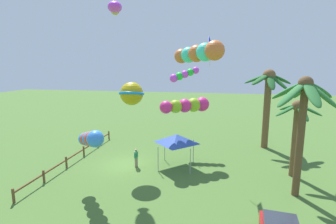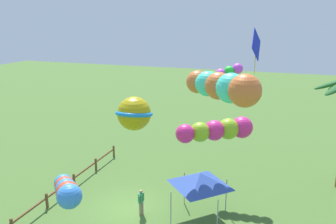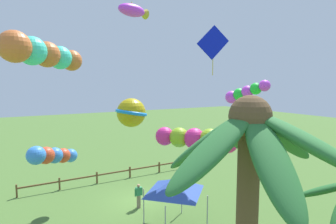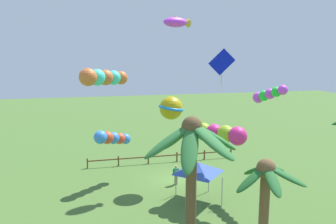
# 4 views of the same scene
# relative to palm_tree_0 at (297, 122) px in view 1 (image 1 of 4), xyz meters

# --- Properties ---
(ground_plane) EXTENTS (120.00, 120.00, 0.00)m
(ground_plane) POSITION_rel_palm_tree_0_xyz_m (0.38, -13.39, -4.30)
(ground_plane) COLOR #476B2D
(palm_tree_0) EXTENTS (3.19, 3.34, 5.94)m
(palm_tree_0) POSITION_rel_palm_tree_0_xyz_m (0.00, 0.00, 0.00)
(palm_tree_0) COLOR brown
(palm_tree_0) RESTS_ON ground
(palm_tree_1) EXTENTS (4.36, 4.83, 8.12)m
(palm_tree_1) POSITION_rel_palm_tree_0_xyz_m (-6.92, -0.95, 1.65)
(palm_tree_1) COLOR brown
(palm_tree_1) RESTS_ON ground
(palm_tree_2) EXTENTS (4.37, 4.11, 7.86)m
(palm_tree_2) POSITION_rel_palm_tree_0_xyz_m (3.20, -0.61, 1.68)
(palm_tree_2) COLOR brown
(palm_tree_2) RESTS_ON ground
(rail_fence) EXTENTS (14.47, 0.12, 0.95)m
(rail_fence) POSITION_rel_palm_tree_0_xyz_m (0.53, -18.21, -3.70)
(rail_fence) COLOR brown
(rail_fence) RESTS_ON ground
(spectator_0) EXTENTS (0.55, 0.26, 1.59)m
(spectator_0) POSITION_rel_palm_tree_0_xyz_m (0.73, -12.47, -3.49)
(spectator_0) COLOR gray
(spectator_0) RESTS_ON ground
(festival_tent) EXTENTS (2.86, 2.86, 2.85)m
(festival_tent) POSITION_rel_palm_tree_0_xyz_m (-0.02, -9.14, -1.83)
(festival_tent) COLOR #9E9EA3
(festival_tent) RESTS_ON ground
(kite_ball_0) EXTENTS (2.16, 2.16, 1.83)m
(kite_ball_0) POSITION_rel_palm_tree_0_xyz_m (1.12, -12.59, 1.99)
(kite_ball_0) COLOR #B49F10
(kite_diamond_1) EXTENTS (1.66, 0.34, 2.31)m
(kite_diamond_1) POSITION_rel_palm_tree_0_xyz_m (-0.53, -6.60, 5.64)
(kite_diamond_1) COLOR #0A1AB9
(kite_tube_2) EXTENTS (1.46, 2.88, 1.54)m
(kite_tube_2) POSITION_rel_palm_tree_0_xyz_m (-5.40, -9.36, 3.25)
(kite_tube_2) COLOR #DA44EB
(kite_tube_3) EXTENTS (2.86, 2.80, 1.09)m
(kite_tube_3) POSITION_rel_palm_tree_0_xyz_m (6.54, -6.95, 4.82)
(kite_tube_3) COLOR orange
(kite_tube_4) EXTENTS (3.08, 2.86, 1.69)m
(kite_tube_4) POSITION_rel_palm_tree_0_xyz_m (5.68, -13.87, -0.47)
(kite_tube_4) COLOR #3984EC
(kite_fish_5) EXTENTS (2.59, 1.82, 0.99)m
(kite_fish_5) POSITION_rel_palm_tree_0_xyz_m (0.28, -14.08, 8.67)
(kite_fish_5) COLOR #D53BEE
(kite_tube_6) EXTENTS (3.33, 3.94, 1.26)m
(kite_tube_6) POSITION_rel_palm_tree_0_xyz_m (-1.11, -8.45, 0.82)
(kite_tube_6) COLOR #E52883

